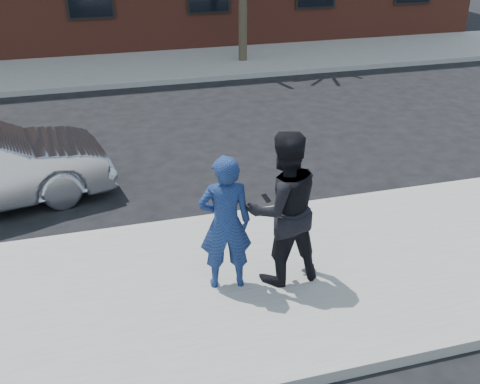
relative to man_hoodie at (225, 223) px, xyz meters
name	(u,v)px	position (x,y,z in m)	size (l,w,h in m)	color
ground	(141,297)	(-1.06, 0.22, -1.04)	(100.00, 100.00, 0.00)	black
near_sidewalk	(143,304)	(-1.06, -0.03, -0.96)	(50.00, 3.50, 0.15)	gray
near_curb	(129,231)	(-1.06, 1.77, -0.96)	(50.00, 0.10, 0.15)	#999691
far_sidewalk	(96,70)	(-1.06, 11.47, -0.96)	(50.00, 3.50, 0.15)	gray
far_curb	(99,87)	(-1.06, 9.67, -0.96)	(50.00, 0.10, 0.15)	#999691
man_hoodie	(225,223)	(0.00, 0.00, 0.00)	(0.70, 0.54, 1.77)	navy
man_peacoat	(283,208)	(0.72, -0.04, 0.12)	(1.03, 0.84, 2.01)	black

